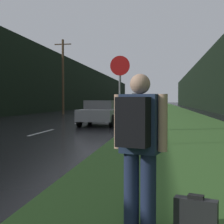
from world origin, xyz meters
TOP-DOWN VIEW (x-y plane):
  - grass_verge at (6.51, 40.00)m, footprint 6.00×240.00m
  - lane_stripe_c at (0.00, 14.00)m, footprint 0.12×3.00m
  - lane_stripe_d at (0.00, 21.00)m, footprint 0.12×3.00m
  - lane_stripe_e at (0.00, 28.00)m, footprint 0.12×3.00m
  - lane_stripe_f at (0.00, 35.00)m, footprint 0.12×3.00m
  - treeline_far_side at (-9.51, 50.00)m, footprint 2.00×140.00m
  - treeline_near_side at (12.51, 50.00)m, footprint 2.00×140.00m
  - utility_pole_far at (-4.95, 32.42)m, footprint 1.80×0.24m
  - stop_sign at (4.04, 10.34)m, footprint 0.62×0.07m
  - hitchhiker_with_backpack at (5.09, 3.94)m, footprint 0.57×0.49m
  - suitcase at (5.68, 4.00)m, footprint 0.46×0.24m
  - car_passing_near at (1.76, 18.67)m, footprint 2.00×4.14m
  - car_passing_far at (1.76, 39.34)m, footprint 1.87×4.35m
  - delivery_truck at (-1.76, 92.91)m, footprint 2.51×7.05m

SIDE VIEW (x-z plane):
  - lane_stripe_c at x=0.00m, z-range 0.00..0.01m
  - lane_stripe_d at x=0.00m, z-range 0.00..0.01m
  - lane_stripe_e at x=0.00m, z-range 0.00..0.01m
  - lane_stripe_f at x=0.00m, z-range 0.00..0.01m
  - grass_verge at x=6.51m, z-range 0.00..0.02m
  - suitcase at x=5.68m, z-range -0.01..0.42m
  - car_passing_far at x=1.76m, z-range 0.00..1.38m
  - car_passing_near at x=1.76m, z-range 0.01..1.46m
  - hitchhiker_with_backpack at x=5.09m, z-range 0.13..1.83m
  - stop_sign at x=4.04m, z-range 0.27..3.10m
  - delivery_truck at x=-1.76m, z-range 0.07..3.71m
  - treeline_far_side at x=-9.51m, z-range 0.00..7.94m
  - utility_pole_far at x=-4.95m, z-range 0.13..8.00m
  - treeline_near_side at x=12.51m, z-range 0.00..8.22m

